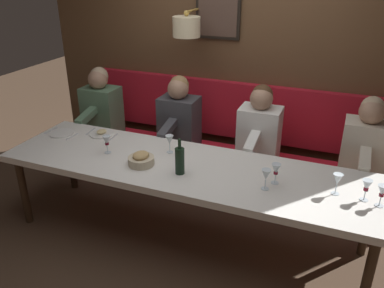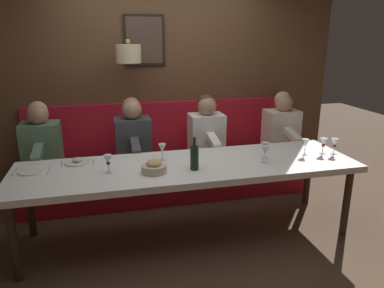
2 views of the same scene
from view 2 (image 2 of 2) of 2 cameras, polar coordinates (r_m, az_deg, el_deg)
name	(u,v)px [view 2 (image 2 of 2)]	position (r m, az deg, el deg)	size (l,w,h in m)	color
ground_plane	(189,234)	(3.69, -0.51, -14.09)	(12.00, 12.00, 0.00)	#4C3828
dining_table	(189,170)	(3.39, -0.54, -4.12)	(0.90, 3.19, 0.74)	silver
banquette_bench	(172,180)	(4.37, -3.22, -5.68)	(0.52, 3.39, 0.45)	red
back_wall_panel	(161,79)	(4.63, -4.86, 10.16)	(0.59, 4.59, 2.90)	brown
diner_nearest	(281,126)	(4.62, 14.00, 2.81)	(0.60, 0.40, 0.79)	beige
diner_near	(207,131)	(4.26, 2.32, 2.15)	(0.60, 0.40, 0.79)	white
diner_middle	(133,135)	(4.12, -9.36, 1.39)	(0.60, 0.40, 0.79)	#3D3D42
diner_far	(41,141)	(4.16, -22.81, 0.45)	(0.60, 0.40, 0.79)	#567A5B
place_setting_0	(77,161)	(3.57, -17.71, -2.65)	(0.24, 0.32, 0.05)	silver
place_setting_1	(32,171)	(3.49, -24.05, -3.88)	(0.24, 0.31, 0.01)	white
wine_glass_0	(324,143)	(3.87, 20.14, 0.19)	(0.07, 0.07, 0.16)	silver
wine_glass_1	(265,147)	(3.56, 11.52, -0.49)	(0.07, 0.07, 0.16)	silver
wine_glass_2	(335,143)	(3.89, 21.69, 0.12)	(0.07, 0.07, 0.16)	silver
wine_glass_3	(162,149)	(3.45, -4.75, -0.73)	(0.07, 0.07, 0.16)	silver
wine_glass_4	(305,144)	(3.77, 17.55, 0.06)	(0.07, 0.07, 0.16)	silver
wine_glass_5	(265,151)	(3.44, 11.54, -1.09)	(0.07, 0.07, 0.16)	silver
wine_glass_6	(108,160)	(3.21, -13.18, -2.51)	(0.07, 0.07, 0.16)	silver
wine_bottle	(194,157)	(3.20, 0.38, -2.12)	(0.08, 0.08, 0.30)	black
bread_bowl	(154,167)	(3.17, -6.04, -3.68)	(0.22, 0.22, 0.12)	beige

